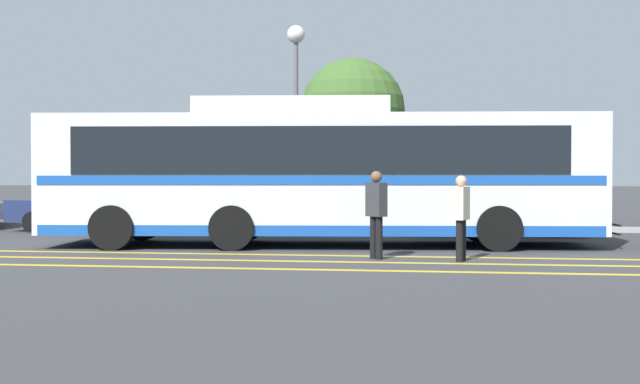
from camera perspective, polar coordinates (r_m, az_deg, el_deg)
name	(u,v)px	position (r m, az deg, el deg)	size (l,w,h in m)	color
ground_plane	(272,245)	(17.94, -3.67, -4.04)	(220.00, 220.00, 0.00)	#38383A
lane_strip_0	(306,255)	(15.56, -1.06, -4.83)	(0.20, 32.73, 0.01)	gold
lane_strip_1	(298,261)	(14.47, -1.71, -5.29)	(0.20, 32.73, 0.01)	gold
lane_strip_2	(286,269)	(13.25, -2.57, -5.89)	(0.20, 32.73, 0.01)	gold
curb_strip	(342,227)	(22.93, 1.71, -2.70)	(40.73, 0.36, 0.15)	#99999E
transit_bus	(319,172)	(17.66, -0.06, 1.56)	(13.21, 3.83, 3.44)	silver
parked_car_1	(96,206)	(23.37, -16.68, -1.05)	(5.00, 2.21, 1.46)	navy
parked_car_2	(278,207)	(22.03, -3.23, -1.12)	(4.01, 2.02, 1.48)	#4C3823
parked_car_3	(495,209)	(21.59, 13.21, -1.29)	(4.91, 2.21, 1.42)	#4C3823
pedestrian_0	(376,209)	(14.81, 4.31, -1.29)	(0.45, 0.46, 1.74)	black
pedestrian_1	(461,213)	(14.63, 10.70, -1.56)	(0.36, 0.47, 1.66)	black
street_lamp	(296,73)	(24.20, -1.84, 9.09)	(0.58, 0.58, 6.46)	#59595E
tree_1	(353,111)	(27.60, 2.50, 6.20)	(3.83, 3.83, 5.96)	#513823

